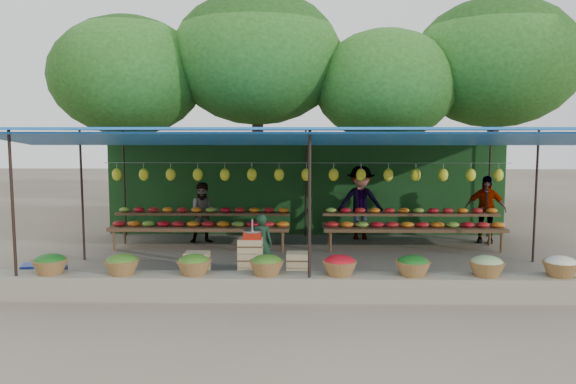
{
  "coord_description": "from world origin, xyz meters",
  "views": [
    {
      "loc": [
        -0.16,
        -11.79,
        2.75
      ],
      "look_at": [
        -0.41,
        0.2,
        1.46
      ],
      "focal_mm": 35.0,
      "sensor_mm": 36.0,
      "label": 1
    }
  ],
  "objects_px": {
    "weighing_scale": "(252,234)",
    "blue_crate_back": "(39,273)",
    "crate_counter": "(249,263)",
    "blue_crate_front": "(51,275)",
    "vendor_seated": "(261,244)"
  },
  "relations": [
    {
      "from": "weighing_scale",
      "to": "vendor_seated",
      "type": "bearing_deg",
      "value": 73.01
    },
    {
      "from": "weighing_scale",
      "to": "blue_crate_front",
      "type": "relative_size",
      "value": 0.71
    },
    {
      "from": "weighing_scale",
      "to": "blue_crate_back",
      "type": "distance_m",
      "value": 3.99
    },
    {
      "from": "vendor_seated",
      "to": "crate_counter",
      "type": "bearing_deg",
      "value": 66.45
    },
    {
      "from": "blue_crate_front",
      "to": "weighing_scale",
      "type": "bearing_deg",
      "value": -5.31
    },
    {
      "from": "vendor_seated",
      "to": "blue_crate_front",
      "type": "bearing_deg",
      "value": 13.85
    },
    {
      "from": "blue_crate_back",
      "to": "vendor_seated",
      "type": "bearing_deg",
      "value": -5.41
    },
    {
      "from": "crate_counter",
      "to": "weighing_scale",
      "type": "bearing_deg",
      "value": 0.0
    },
    {
      "from": "weighing_scale",
      "to": "blue_crate_back",
      "type": "bearing_deg",
      "value": -176.09
    },
    {
      "from": "blue_crate_back",
      "to": "weighing_scale",
      "type": "bearing_deg",
      "value": -11.4
    },
    {
      "from": "blue_crate_front",
      "to": "crate_counter",
      "type": "bearing_deg",
      "value": -5.19
    },
    {
      "from": "crate_counter",
      "to": "vendor_seated",
      "type": "bearing_deg",
      "value": 65.08
    },
    {
      "from": "crate_counter",
      "to": "blue_crate_back",
      "type": "xyz_separation_m",
      "value": [
        -3.85,
        -0.27,
        -0.14
      ]
    },
    {
      "from": "vendor_seated",
      "to": "blue_crate_back",
      "type": "relative_size",
      "value": 2.09
    },
    {
      "from": "vendor_seated",
      "to": "blue_crate_back",
      "type": "height_order",
      "value": "vendor_seated"
    }
  ]
}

